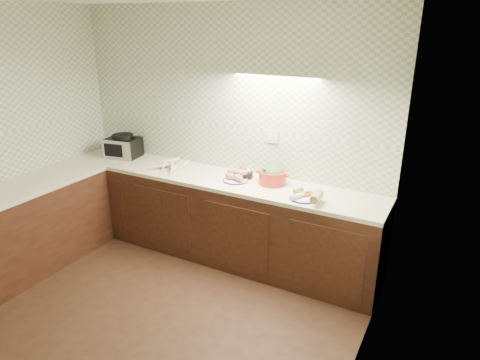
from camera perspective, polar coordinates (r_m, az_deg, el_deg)
The scene contains 8 objects.
room at distance 3.15m, azimuth -18.71°, elevation 4.79°, with size 3.60×3.60×2.60m.
counter at distance 4.47m, azimuth -16.80°, elevation -6.66°, with size 3.60×3.60×0.90m.
toaster_oven at distance 5.26m, azimuth -15.31°, elevation 4.34°, with size 0.42×0.35×0.27m.
parsnip_pile at distance 4.79m, azimuth -9.27°, elevation 2.10°, with size 0.42×0.37×0.07m.
sweet_potato_plate at distance 4.32m, azimuth -0.54°, elevation 0.49°, with size 0.26×0.26×0.12m.
onion_bowl at distance 4.40m, azimuth 0.62°, elevation 0.93°, with size 0.17×0.17×0.13m.
dutch_oven at distance 4.23m, azimuth 4.38°, elevation 0.69°, with size 0.34×0.29×0.19m.
veg_plate at distance 3.91m, azimuth 9.30°, elevation -2.00°, with size 0.33×0.27×0.12m.
Camera 1 is at (2.25, -2.05, 2.42)m, focal length 32.00 mm.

